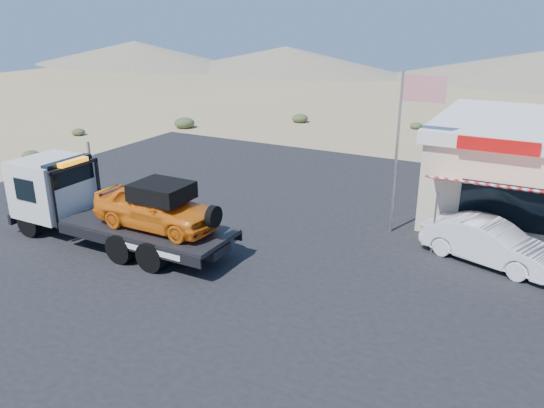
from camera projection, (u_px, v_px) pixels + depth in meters
name	position (u px, v px, depth m)	size (l,w,h in m)	color
ground	(222.00, 251.00, 18.51)	(120.00, 120.00, 0.00)	#957E54
asphalt_lot	(309.00, 232.00, 20.11)	(32.00, 24.00, 0.02)	black
tow_truck	(112.00, 203.00, 18.61)	(8.64, 2.56, 2.89)	black
white_sedan	(489.00, 242.00, 17.44)	(1.51, 4.32, 1.42)	silver
flagpole	(405.00, 135.00, 18.79)	(1.55, 0.10, 6.00)	#99999E
desert_scrub	(134.00, 139.00, 33.56)	(23.25, 31.90, 0.79)	#394826
distant_hills	(393.00, 63.00, 67.98)	(126.00, 48.00, 4.20)	#726B59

